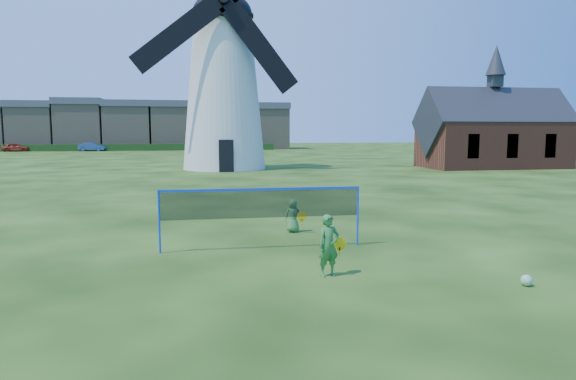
% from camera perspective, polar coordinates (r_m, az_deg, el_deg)
% --- Properties ---
extents(ground, '(220.00, 220.00, 0.00)m').
position_cam_1_polar(ground, '(12.19, -0.54, -7.32)').
color(ground, black).
rests_on(ground, ground).
extents(windmill, '(13.28, 6.36, 18.92)m').
position_cam_1_polar(windmill, '(39.53, -7.39, 12.13)').
color(windmill, white).
rests_on(windmill, ground).
extents(chapel, '(11.49, 5.57, 9.71)m').
position_cam_1_polar(chapel, '(43.69, 22.32, 5.97)').
color(chapel, brown).
rests_on(chapel, ground).
extents(badminton_net, '(5.05, 0.05, 1.55)m').
position_cam_1_polar(badminton_net, '(12.48, -3.02, -1.65)').
color(badminton_net, blue).
rests_on(badminton_net, ground).
extents(player_girl, '(0.68, 0.41, 1.27)m').
position_cam_1_polar(player_girl, '(10.29, 4.68, -6.34)').
color(player_girl, '#317C35').
rests_on(player_girl, ground).
extents(player_boy, '(0.62, 0.42, 0.97)m').
position_cam_1_polar(player_boy, '(14.66, 0.60, -2.96)').
color(player_boy, '#428540').
rests_on(player_boy, ground).
extents(play_ball, '(0.22, 0.22, 0.22)m').
position_cam_1_polar(play_ball, '(10.77, 25.57, -9.29)').
color(play_ball, green).
rests_on(play_ball, ground).
extents(terraced_houses, '(64.30, 8.40, 7.94)m').
position_cam_1_polar(terraced_houses, '(85.63, -22.10, 6.88)').
color(terraced_houses, '#9C8568').
rests_on(terraced_houses, ground).
extents(hedge, '(62.00, 0.80, 1.00)m').
position_cam_1_polar(hedge, '(80.27, -24.27, 4.42)').
color(hedge, '#193814').
rests_on(hedge, ground).
extents(car_left, '(3.74, 1.89, 1.22)m').
position_cam_1_polar(car_left, '(81.75, -28.62, 4.30)').
color(car_left, maroon).
rests_on(car_left, ground).
extents(car_right, '(3.98, 1.89, 1.26)m').
position_cam_1_polar(car_right, '(79.02, -21.43, 4.62)').
color(car_right, navy).
rests_on(car_right, ground).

